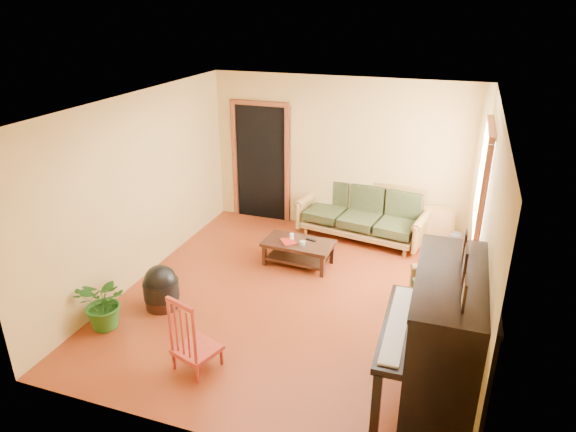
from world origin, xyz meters
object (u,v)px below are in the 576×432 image
at_px(armchair, 441,286).
at_px(potted_plant, 105,303).
at_px(ceramic_crock, 455,241).
at_px(footstool, 161,292).
at_px(coffee_table, 298,253).
at_px(piano, 447,343).
at_px(sofa, 361,213).
at_px(red_chair, 196,332).

bearing_deg(armchair, potted_plant, -177.76).
height_order(ceramic_crock, potted_plant, potted_plant).
bearing_deg(footstool, potted_plant, -121.60).
distance_m(coffee_table, piano, 3.25).
relative_size(footstool, potted_plant, 0.66).
xyz_separation_m(armchair, ceramic_crock, (0.12, 2.00, -0.25)).
bearing_deg(sofa, ceramic_crock, 14.19).
height_order(sofa, ceramic_crock, sofa).
height_order(sofa, footstool, sofa).
relative_size(piano, potted_plant, 2.35).
bearing_deg(sofa, coffee_table, -109.78).
distance_m(sofa, red_chair, 3.96).
distance_m(piano, potted_plant, 3.93).
distance_m(coffee_table, ceramic_crock, 2.60).
height_order(red_chair, ceramic_crock, red_chair).
bearing_deg(coffee_table, red_chair, -96.64).
bearing_deg(potted_plant, sofa, 56.02).
bearing_deg(red_chair, ceramic_crock, 75.51).
distance_m(armchair, red_chair, 3.10).
distance_m(red_chair, ceramic_crock, 4.70).
relative_size(armchair, footstool, 1.65).
bearing_deg(footstool, armchair, 17.07).
bearing_deg(ceramic_crock, coffee_table, -148.50).
height_order(sofa, coffee_table, sofa).
height_order(piano, potted_plant, piano).
xyz_separation_m(armchair, potted_plant, (-3.79, -1.67, -0.03)).
bearing_deg(potted_plant, red_chair, -11.93).
distance_m(sofa, armchair, 2.34).
xyz_separation_m(footstool, ceramic_crock, (3.53, 3.05, -0.09)).
distance_m(footstool, ceramic_crock, 4.66).
bearing_deg(armchair, red_chair, -162.20).
height_order(piano, ceramic_crock, piano).
relative_size(armchair, potted_plant, 1.09).
relative_size(coffee_table, footstool, 2.25).
bearing_deg(armchair, piano, -107.23).
bearing_deg(potted_plant, ceramic_crock, 43.14).
distance_m(armchair, potted_plant, 4.14).
distance_m(piano, footstool, 3.62).
height_order(footstool, red_chair, red_chair).
relative_size(red_chair, ceramic_crock, 3.63).
bearing_deg(red_chair, armchair, 57.27).
relative_size(footstool, ceramic_crock, 1.84).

